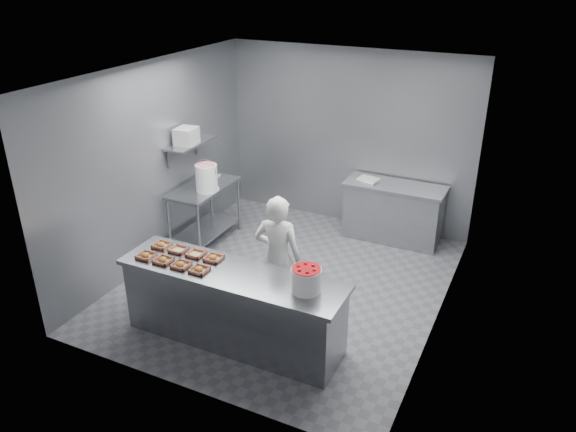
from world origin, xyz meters
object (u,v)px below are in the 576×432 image
object	(u,v)px
tray_5	(178,249)
worker	(278,257)
tray_1	(163,260)
tray_3	(199,270)
appliance	(186,136)
service_counter	(233,306)
back_counter	(393,212)
tray_2	(181,265)
tray_0	(146,256)
tray_4	(161,245)
tray_7	(213,258)
glaze_bucket	(206,177)
tray_6	(196,254)
prep_table	(205,205)
strawberry_tub	(306,279)

from	to	relation	value
tray_5	worker	size ratio (longest dim) A/B	0.12
tray_1	tray_5	distance (m)	0.29
tray_3	worker	size ratio (longest dim) A/B	0.12
tray_5	appliance	distance (m)	2.14
service_counter	tray_3	size ratio (longest dim) A/B	13.88
back_counter	tray_2	distance (m)	3.72
tray_3	tray_0	bearing A→B (deg)	180.00
tray_2	tray_3	xyz separation A→B (m)	(0.24, 0.00, 0.00)
tray_1	tray_2	xyz separation A→B (m)	(0.24, 0.00, 0.00)
back_counter	tray_4	distance (m)	3.69
back_counter	tray_1	size ratio (longest dim) A/B	8.01
tray_1	tray_7	bearing A→B (deg)	30.74
worker	glaze_bucket	size ratio (longest dim) A/B	3.22
tray_6	glaze_bucket	xyz separation A→B (m)	(-0.95, 1.70, 0.19)
service_counter	tray_3	xyz separation A→B (m)	(-0.32, -0.14, 0.47)
tray_7	glaze_bucket	xyz separation A→B (m)	(-1.19, 1.70, 0.19)
tray_6	tray_7	world-z (taller)	tray_7
prep_table	tray_1	distance (m)	2.28
back_counter	tray_7	world-z (taller)	tray_7
tray_2	tray_5	distance (m)	0.37
tray_4	tray_3	bearing A→B (deg)	-21.62
tray_2	tray_7	world-z (taller)	same
back_counter	strawberry_tub	bearing A→B (deg)	-90.35
tray_0	glaze_bucket	distance (m)	2.05
glaze_bucket	tray_6	bearing A→B (deg)	-60.73
tray_4	appliance	bearing A→B (deg)	114.41
appliance	tray_3	bearing A→B (deg)	-59.12
worker	tray_4	bearing A→B (deg)	15.84
prep_table	appliance	world-z (taller)	appliance
tray_0	service_counter	bearing A→B (deg)	7.80
appliance	worker	bearing A→B (deg)	-35.50
service_counter	tray_5	world-z (taller)	tray_5
service_counter	tray_7	bearing A→B (deg)	156.07
tray_2	tray_5	size ratio (longest dim) A/B	1.00
worker	strawberry_tub	distance (m)	1.00
prep_table	appliance	distance (m)	1.11
back_counter	tray_2	xyz separation A→B (m)	(-1.46, -3.39, 0.47)
tray_4	tray_7	xyz separation A→B (m)	(0.72, 0.00, 0.00)
tray_1	tray_6	world-z (taller)	tray_1
prep_table	worker	bearing A→B (deg)	-33.76
service_counter	tray_7	world-z (taller)	tray_7
prep_table	tray_5	world-z (taller)	tray_5
strawberry_tub	glaze_bucket	size ratio (longest dim) A/B	0.65
tray_4	tray_6	distance (m)	0.48
tray_1	prep_table	bearing A→B (deg)	112.07
tray_4	strawberry_tub	size ratio (longest dim) A/B	0.60
tray_2	worker	distance (m)	1.16
service_counter	appliance	size ratio (longest dim) A/B	8.33
tray_4	tray_2	bearing A→B (deg)	-30.74
prep_table	strawberry_tub	size ratio (longest dim) A/B	3.82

